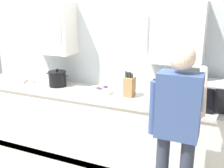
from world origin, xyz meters
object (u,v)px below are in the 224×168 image
at_px(thermos_flask, 156,90).
at_px(knife_block, 129,86).
at_px(microwave_oven, 200,94).
at_px(fruit_bowl, 101,90).
at_px(person_figure, 177,126).
at_px(wooden_spoon, 30,81).
at_px(stock_pot, 57,79).

relative_size(thermos_flask, knife_block, 0.78).
xyz_separation_m(microwave_oven, knife_block, (-0.80, 0.00, -0.02)).
bearing_deg(thermos_flask, knife_block, 179.46).
bearing_deg(knife_block, microwave_oven, -0.34).
height_order(microwave_oven, thermos_flask, microwave_oven).
relative_size(fruit_bowl, person_figure, 0.16).
bearing_deg(microwave_oven, wooden_spoon, 179.54).
bearing_deg(person_figure, stock_pot, 154.37).
height_order(microwave_oven, wooden_spoon, microwave_oven).
height_order(microwave_oven, stock_pot, microwave_oven).
distance_m(thermos_flask, fruit_bowl, 0.68).
xyz_separation_m(stock_pot, fruit_bowl, (0.67, -0.05, -0.06)).
bearing_deg(fruit_bowl, knife_block, 7.18).
distance_m(microwave_oven, thermos_flask, 0.48).
relative_size(microwave_oven, wooden_spoon, 2.95).
relative_size(stock_pot, fruit_bowl, 1.22).
bearing_deg(stock_pot, wooden_spoon, 179.38).
bearing_deg(fruit_bowl, person_figure, -36.34).
distance_m(thermos_flask, person_figure, 0.90).
xyz_separation_m(thermos_flask, knife_block, (-0.32, 0.00, -0.00)).
bearing_deg(stock_pot, thermos_flask, -0.49).
xyz_separation_m(wooden_spoon, person_figure, (2.20, -0.83, 0.08)).
xyz_separation_m(thermos_flask, person_figure, (0.38, -0.82, -0.03)).
height_order(stock_pot, wooden_spoon, stock_pot).
xyz_separation_m(thermos_flask, fruit_bowl, (-0.67, -0.04, -0.08)).
distance_m(stock_pot, thermos_flask, 1.35).
xyz_separation_m(stock_pot, wooden_spoon, (-0.47, 0.01, -0.09)).
bearing_deg(stock_pot, fruit_bowl, -4.50).
bearing_deg(person_figure, wooden_spoon, 159.23).
bearing_deg(wooden_spoon, microwave_oven, -0.46).
distance_m(stock_pot, fruit_bowl, 0.68).
bearing_deg(thermos_flask, microwave_oven, -0.21).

